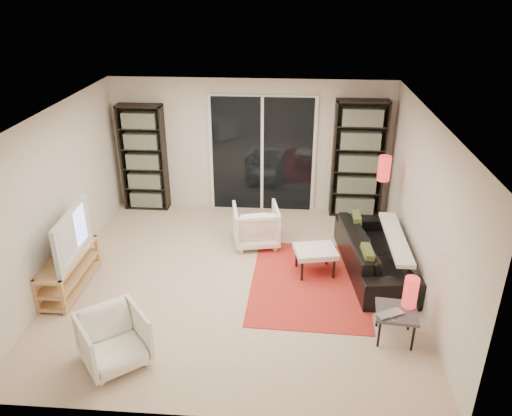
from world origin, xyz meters
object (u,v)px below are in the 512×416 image
at_px(tv_stand, 69,271).
at_px(floor_lamp, 383,177).
at_px(bookshelf_right, 358,160).
at_px(sofa, 375,253).
at_px(ottoman, 315,252).
at_px(armchair_back, 256,225).
at_px(bookshelf_left, 144,158).
at_px(side_table, 396,314).
at_px(armchair_front, 114,339).

xyz_separation_m(tv_stand, floor_lamp, (4.48, 1.74, 0.86)).
bearing_deg(tv_stand, bookshelf_right, 32.92).
height_order(bookshelf_right, sofa, bookshelf_right).
bearing_deg(floor_lamp, ottoman, -133.85).
height_order(tv_stand, armchair_back, armchair_back).
relative_size(bookshelf_left, sofa, 0.95).
bearing_deg(side_table, armchair_front, -168.46).
distance_m(bookshelf_right, ottoman, 2.33).
bearing_deg(sofa, bookshelf_right, -3.96).
distance_m(sofa, armchair_back, 1.93).
bearing_deg(tv_stand, armchair_front, -51.51).
height_order(bookshelf_left, side_table, bookshelf_left).
height_order(armchair_front, ottoman, armchair_front).
xyz_separation_m(bookshelf_left, tv_stand, (-0.35, -2.72, -0.71)).
distance_m(armchair_back, ottoman, 1.24).
relative_size(sofa, floor_lamp, 1.42).
relative_size(sofa, armchair_front, 2.98).
xyz_separation_m(armchair_back, side_table, (1.84, -2.22, 0.03)).
bearing_deg(bookshelf_left, floor_lamp, -13.44).
bearing_deg(sofa, ottoman, 91.56).
xyz_separation_m(armchair_front, ottoman, (2.30, 2.05, 0.03)).
bearing_deg(armchair_front, armchair_back, 25.74).
relative_size(tv_stand, floor_lamp, 0.89).
relative_size(bookshelf_right, ottoman, 3.15).
xyz_separation_m(side_table, floor_lamp, (0.15, 2.49, 0.76)).
xyz_separation_m(tv_stand, armchair_front, (1.12, -1.41, 0.05)).
distance_m(bookshelf_right, armchair_front, 5.21).
bearing_deg(armchair_back, ottoman, 127.49).
height_order(ottoman, floor_lamp, floor_lamp).
bearing_deg(side_table, bookshelf_left, 138.83).
distance_m(armchair_front, floor_lamp, 4.67).
relative_size(tv_stand, side_table, 2.45).
bearing_deg(bookshelf_left, tv_stand, -97.42).
height_order(sofa, ottoman, sofa).
xyz_separation_m(bookshelf_right, side_table, (0.13, -3.48, -0.69)).
xyz_separation_m(armchair_back, armchair_front, (-1.37, -2.88, -0.02)).
xyz_separation_m(armchair_back, floor_lamp, (1.98, 0.27, 0.79)).
height_order(tv_stand, ottoman, tv_stand).
relative_size(sofa, armchair_back, 2.84).
xyz_separation_m(bookshelf_right, armchair_back, (-1.71, -1.26, -0.72)).
bearing_deg(bookshelf_right, ottoman, -110.55).
xyz_separation_m(armchair_back, ottoman, (0.93, -0.83, 0.02)).
height_order(bookshelf_left, armchair_back, bookshelf_left).
height_order(bookshelf_right, armchair_back, bookshelf_right).
bearing_deg(armchair_back, floor_lamp, 177.00).
xyz_separation_m(bookshelf_right, tv_stand, (-4.20, -2.72, -0.79)).
xyz_separation_m(bookshelf_left, side_table, (3.98, -3.48, -0.62)).
height_order(armchair_front, side_table, armchair_front).
bearing_deg(bookshelf_left, bookshelf_right, -0.00).
distance_m(tv_stand, sofa, 4.36).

